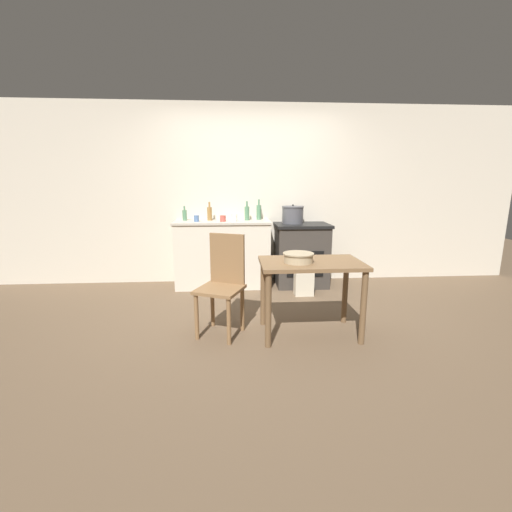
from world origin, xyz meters
name	(u,v)px	position (x,y,z in m)	size (l,w,h in m)	color
ground_plane	(259,319)	(0.00, 0.00, 0.00)	(14.00, 14.00, 0.00)	brown
wall_back	(251,195)	(0.00, 1.58, 1.27)	(8.00, 0.07, 2.55)	beige
counter_cabinet	(223,254)	(-0.41, 1.29, 0.47)	(1.34, 0.55, 0.93)	beige
stove	(301,254)	(0.71, 1.26, 0.45)	(0.76, 0.61, 0.89)	#38332D
work_table	(311,274)	(0.46, -0.39, 0.60)	(0.96, 0.60, 0.73)	brown
chair	(223,282)	(-0.37, -0.28, 0.52)	(0.53, 0.53, 0.97)	olive
flour_sack	(304,284)	(0.65, 0.79, 0.16)	(0.24, 0.17, 0.31)	beige
stock_pot	(293,215)	(0.58, 1.33, 1.01)	(0.31, 0.31, 0.27)	#4C4C51
mixing_bowl_large	(298,257)	(0.33, -0.42, 0.78)	(0.29, 0.29, 0.09)	tan
bottle_far_left	(259,212)	(0.11, 1.42, 1.05)	(0.07, 0.07, 0.29)	#517F5B
bottle_left	(247,213)	(-0.07, 1.35, 1.04)	(0.07, 0.07, 0.27)	#517F5B
bottle_mid_left	(210,213)	(-0.59, 1.37, 1.03)	(0.07, 0.07, 0.26)	olive
bottle_center_left	(185,215)	(-0.94, 1.37, 1.01)	(0.06, 0.06, 0.20)	#517F5B
cup_center	(223,218)	(-0.40, 1.20, 0.98)	(0.08, 0.08, 0.08)	#B74C42
cup_center_right	(196,218)	(-0.76, 1.22, 0.98)	(0.07, 0.07, 0.09)	#4C6B99
cup_mid_right	(234,218)	(-0.24, 1.23, 0.98)	(0.08, 0.08, 0.10)	silver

